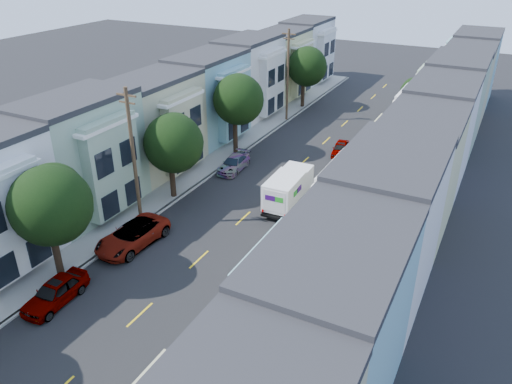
{
  "coord_description": "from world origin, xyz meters",
  "views": [
    {
      "loc": [
        15.58,
        -22.2,
        18.64
      ],
      "look_at": [
        0.84,
        6.48,
        2.2
      ],
      "focal_mm": 35.0,
      "sensor_mm": 36.0,
      "label": 1
    }
  ],
  "objects_px": {
    "parked_left_b": "(55,292)",
    "parked_right_b": "(250,293)",
    "parked_right_d": "(381,134)",
    "fedex_truck": "(288,188)",
    "parked_left_c": "(132,236)",
    "parked_left_d": "(234,164)",
    "tree_b": "(50,205)",
    "tree_d": "(237,100)",
    "utility_pole_far": "(288,76)",
    "utility_pole_near": "(134,159)",
    "tree_far_r": "(414,94)",
    "lead_sedan": "(341,149)",
    "tree_e": "(306,67)",
    "parked_right_a": "(186,370)",
    "parked_right_c": "(350,171)",
    "tree_c": "(173,143)"
  },
  "relations": [
    {
      "from": "parked_right_a",
      "to": "utility_pole_far",
      "type": "bearing_deg",
      "value": 101.73
    },
    {
      "from": "tree_c",
      "to": "parked_left_d",
      "type": "height_order",
      "value": "tree_c"
    },
    {
      "from": "fedex_truck",
      "to": "lead_sedan",
      "type": "relative_size",
      "value": 1.46
    },
    {
      "from": "parked_left_c",
      "to": "parked_right_c",
      "type": "relative_size",
      "value": 1.35
    },
    {
      "from": "parked_right_a",
      "to": "parked_right_c",
      "type": "height_order",
      "value": "parked_right_a"
    },
    {
      "from": "parked_left_c",
      "to": "parked_right_b",
      "type": "xyz_separation_m",
      "value": [
        9.8,
        -1.57,
        -0.14
      ]
    },
    {
      "from": "tree_e",
      "to": "lead_sedan",
      "type": "relative_size",
      "value": 1.93
    },
    {
      "from": "tree_d",
      "to": "parked_right_a",
      "type": "height_order",
      "value": "tree_d"
    },
    {
      "from": "tree_far_r",
      "to": "lead_sedan",
      "type": "height_order",
      "value": "tree_far_r"
    },
    {
      "from": "parked_left_d",
      "to": "parked_left_c",
      "type": "bearing_deg",
      "value": -94.02
    },
    {
      "from": "tree_far_r",
      "to": "parked_left_d",
      "type": "distance_m",
      "value": 21.34
    },
    {
      "from": "parked_left_d",
      "to": "parked_right_c",
      "type": "distance_m",
      "value": 10.31
    },
    {
      "from": "utility_pole_far",
      "to": "parked_right_a",
      "type": "distance_m",
      "value": 38.54
    },
    {
      "from": "lead_sedan",
      "to": "parked_right_b",
      "type": "relative_size",
      "value": 0.99
    },
    {
      "from": "utility_pole_near",
      "to": "parked_left_d",
      "type": "bearing_deg",
      "value": 82.94
    },
    {
      "from": "tree_e",
      "to": "parked_right_b",
      "type": "relative_size",
      "value": 1.92
    },
    {
      "from": "tree_far_r",
      "to": "lead_sedan",
      "type": "bearing_deg",
      "value": -114.38
    },
    {
      "from": "lead_sedan",
      "to": "parked_right_b",
      "type": "xyz_separation_m",
      "value": [
        2.4,
        -23.23,
        0.0
      ]
    },
    {
      "from": "tree_e",
      "to": "utility_pole_far",
      "type": "relative_size",
      "value": 0.74
    },
    {
      "from": "parked_right_d",
      "to": "tree_b",
      "type": "bearing_deg",
      "value": -111.41
    },
    {
      "from": "tree_b",
      "to": "tree_d",
      "type": "height_order",
      "value": "tree_d"
    },
    {
      "from": "tree_e",
      "to": "parked_right_a",
      "type": "bearing_deg",
      "value": -75.09
    },
    {
      "from": "tree_far_r",
      "to": "parked_right_c",
      "type": "bearing_deg",
      "value": -97.98
    },
    {
      "from": "tree_far_r",
      "to": "fedex_truck",
      "type": "bearing_deg",
      "value": -102.59
    },
    {
      "from": "fedex_truck",
      "to": "parked_left_c",
      "type": "relative_size",
      "value": 1.02
    },
    {
      "from": "tree_e",
      "to": "parked_left_c",
      "type": "xyz_separation_m",
      "value": [
        1.4,
        -34.06,
        -4.27
      ]
    },
    {
      "from": "parked_left_c",
      "to": "lead_sedan",
      "type": "bearing_deg",
      "value": 74.69
    },
    {
      "from": "tree_b",
      "to": "tree_d",
      "type": "bearing_deg",
      "value": 90.0
    },
    {
      "from": "parked_left_d",
      "to": "tree_d",
      "type": "bearing_deg",
      "value": 108.68
    },
    {
      "from": "utility_pole_near",
      "to": "parked_left_b",
      "type": "distance_m",
      "value": 10.4
    },
    {
      "from": "parked_left_b",
      "to": "parked_left_d",
      "type": "relative_size",
      "value": 1.06
    },
    {
      "from": "parked_right_d",
      "to": "fedex_truck",
      "type": "bearing_deg",
      "value": -101.26
    },
    {
      "from": "tree_d",
      "to": "tree_b",
      "type": "bearing_deg",
      "value": -90.0
    },
    {
      "from": "parked_left_b",
      "to": "parked_right_b",
      "type": "relative_size",
      "value": 1.15
    },
    {
      "from": "parked_left_d",
      "to": "parked_right_d",
      "type": "distance_m",
      "value": 16.67
    },
    {
      "from": "parked_left_b",
      "to": "parked_right_d",
      "type": "bearing_deg",
      "value": 71.21
    },
    {
      "from": "utility_pole_far",
      "to": "tree_d",
      "type": "bearing_deg",
      "value": -90.01
    },
    {
      "from": "parked_left_c",
      "to": "parked_right_d",
      "type": "bearing_deg",
      "value": 73.88
    },
    {
      "from": "utility_pole_near",
      "to": "fedex_truck",
      "type": "xyz_separation_m",
      "value": [
        8.43,
        7.39,
        -3.65
      ]
    },
    {
      "from": "tree_b",
      "to": "parked_right_d",
      "type": "xyz_separation_m",
      "value": [
        11.2,
        32.17,
        -4.39
      ]
    },
    {
      "from": "utility_pole_far",
      "to": "parked_right_c",
      "type": "bearing_deg",
      "value": -45.71
    },
    {
      "from": "parked_left_c",
      "to": "parked_right_c",
      "type": "distance_m",
      "value": 19.73
    },
    {
      "from": "parked_left_b",
      "to": "parked_left_d",
      "type": "bearing_deg",
      "value": 87.25
    },
    {
      "from": "tree_far_r",
      "to": "lead_sedan",
      "type": "xyz_separation_m",
      "value": [
        -4.39,
        -9.69,
        -3.53
      ]
    },
    {
      "from": "tree_b",
      "to": "fedex_truck",
      "type": "relative_size",
      "value": 1.32
    },
    {
      "from": "parked_left_c",
      "to": "utility_pole_near",
      "type": "bearing_deg",
      "value": 121.89
    },
    {
      "from": "parked_left_b",
      "to": "parked_right_c",
      "type": "bearing_deg",
      "value": 64.89
    },
    {
      "from": "parked_left_c",
      "to": "fedex_truck",
      "type": "bearing_deg",
      "value": 58.43
    },
    {
      "from": "tree_e",
      "to": "parked_right_c",
      "type": "xyz_separation_m",
      "value": [
        11.2,
        -16.94,
        -4.42
      ]
    },
    {
      "from": "utility_pole_near",
      "to": "tree_b",
      "type": "bearing_deg",
      "value": -90.01
    }
  ]
}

